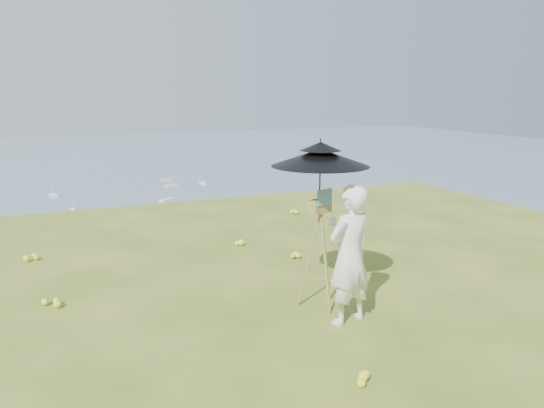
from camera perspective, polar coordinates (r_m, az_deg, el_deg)
name	(u,v)px	position (r m, az deg, el deg)	size (l,w,h in m)	color
ground	(345,278)	(8.73, 7.86, -7.94)	(14.00, 14.00, 0.00)	#47671D
shoreline_tier	(89,343)	(90.87, -19.05, -13.95)	(170.00, 28.00, 8.00)	slate
bay_water	(55,177)	(249.77, -22.31, 2.73)	(700.00, 700.00, 0.00)	slate
slope_trees	(115,316)	(45.87, -16.55, -11.46)	(110.00, 50.00, 6.00)	#195419
harbor_town	(86,304)	(88.28, -19.35, -10.15)	(110.00, 22.00, 5.00)	silver
moored_boats	(17,218)	(172.12, -25.70, -1.35)	(140.00, 140.00, 0.70)	silver
wildflowers	(337,270)	(8.92, 7.03, -7.08)	(10.00, 10.50, 0.12)	yellow
painter	(349,256)	(6.87, 8.33, -5.51)	(0.67, 0.44, 1.83)	white
field_easel	(320,249)	(7.34, 5.21, -4.84)	(0.64, 0.64, 1.69)	olive
sun_umbrella	(320,175)	(7.13, 5.19, 3.17)	(1.32, 1.32, 0.97)	black
painter_cap	(352,189)	(6.66, 8.56, 1.57)	(0.21, 0.25, 0.10)	#D1727F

